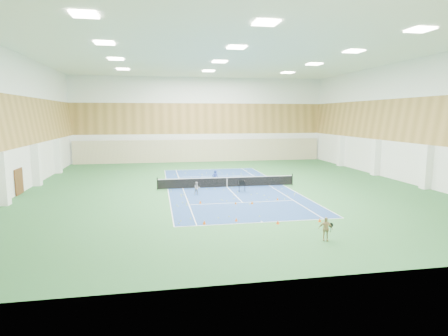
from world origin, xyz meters
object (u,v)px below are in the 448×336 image
object	(u,v)px
tennis_net	(227,181)
child_apron	(326,229)
ball_cart	(242,186)
child_court	(197,188)
coach	(215,178)

from	to	relation	value
tennis_net	child_apron	bearing A→B (deg)	-81.50
child_apron	ball_cart	bearing A→B (deg)	113.69
child_apron	child_court	bearing A→B (deg)	130.25
tennis_net	child_apron	distance (m)	15.93
child_court	ball_cart	bearing A→B (deg)	-4.64
child_court	ball_cart	size ratio (longest dim) A/B	1.10
tennis_net	child_court	size ratio (longest dim) A/B	11.77
child_court	child_apron	world-z (taller)	child_apron
tennis_net	coach	xyz separation A→B (m)	(-1.02, 0.60, 0.23)
child_court	ball_cart	xyz separation A→B (m)	(3.99, 0.41, -0.05)
child_apron	coach	bearing A→B (deg)	119.03
coach	ball_cart	distance (m)	3.55
coach	child_apron	bearing A→B (deg)	109.00
coach	child_court	size ratio (longest dim) A/B	1.43
ball_cart	coach	bearing A→B (deg)	127.61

